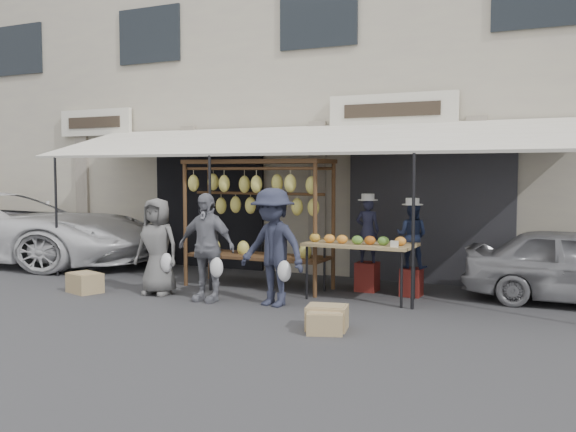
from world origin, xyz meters
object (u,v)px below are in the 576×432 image
object	(u,v)px
produce_table	(360,245)
crate_near_a	(327,318)
vendor_right	(412,235)
customer_mid	(206,247)
customer_left	(157,247)
crate_far	(85,283)
vendor_left	(368,230)
customer_right	(273,247)
crate_near_b	(325,323)
banana_rack	(257,198)

from	to	relation	value
produce_table	crate_near_a	xyz separation A→B (m)	(0.26, -2.02, -0.72)
vendor_right	customer_mid	distance (m)	3.32
customer_left	crate_far	distance (m)	1.42
vendor_left	customer_mid	distance (m)	2.76
vendor_right	crate_near_a	xyz separation A→B (m)	(-0.41, -2.65, -0.84)
customer_mid	customer_right	world-z (taller)	customer_right
crate_near_a	vendor_right	bearing A→B (deg)	81.19
produce_table	vendor_left	xyz separation A→B (m)	(-0.12, 0.75, 0.16)
produce_table	crate_near_b	distance (m)	2.36
banana_rack	customer_mid	world-z (taller)	banana_rack
customer_left	crate_near_b	bearing A→B (deg)	-22.53
banana_rack	vendor_left	world-z (taller)	banana_rack
vendor_left	customer_left	size ratio (longest dim) A/B	0.68
customer_mid	crate_near_a	size ratio (longest dim) A/B	3.30
customer_right	crate_near_b	xyz separation A→B (m)	(1.35, -1.21, -0.76)
banana_rack	customer_left	size ratio (longest dim) A/B	1.63
produce_table	customer_mid	bearing A→B (deg)	-152.29
produce_table	crate_near_a	distance (m)	2.16
produce_table	vendor_left	world-z (taller)	vendor_left
banana_rack	customer_left	bearing A→B (deg)	-133.67
customer_left	crate_near_b	xyz separation A→B (m)	(3.46, -1.18, -0.66)
banana_rack	crate_far	xyz separation A→B (m)	(-2.40, -1.64, -1.40)
customer_right	crate_far	world-z (taller)	customer_right
customer_right	crate_near_a	xyz separation A→B (m)	(1.29, -1.01, -0.74)
banana_rack	vendor_left	distance (m)	1.99
customer_mid	crate_near_a	bearing A→B (deg)	-20.26
banana_rack	crate_near_a	size ratio (longest dim) A/B	5.06
crate_near_a	produce_table	bearing A→B (deg)	97.41
produce_table	customer_right	distance (m)	1.44
crate_near_a	crate_near_b	distance (m)	0.21
vendor_right	crate_far	bearing A→B (deg)	23.97
customer_left	customer_right	world-z (taller)	customer_right
produce_table	crate_near_b	size ratio (longest dim) A/B	3.79
vendor_left	customer_right	world-z (taller)	customer_right
produce_table	customer_left	xyz separation A→B (m)	(-3.15, -1.03, -0.08)
produce_table	vendor_left	size ratio (longest dim) A/B	1.56
vendor_left	customer_right	xyz separation A→B (m)	(-0.91, -1.75, -0.15)
vendor_left	crate_far	distance (m)	4.84
banana_rack	customer_right	xyz separation A→B (m)	(0.93, -1.22, -0.67)
banana_rack	customer_mid	bearing A→B (deg)	-97.81
customer_right	customer_mid	bearing A→B (deg)	-162.29
customer_right	crate_near_a	distance (m)	1.80
produce_table	crate_near_b	world-z (taller)	produce_table
customer_left	customer_mid	size ratio (longest dim) A/B	0.94
vendor_left	vendor_right	xyz separation A→B (m)	(0.79, -0.11, -0.04)
crate_near_a	crate_far	size ratio (longest dim) A/B	0.93
banana_rack	vendor_right	bearing A→B (deg)	9.13
banana_rack	crate_near_b	distance (m)	3.62
vendor_right	crate_near_b	bearing A→B (deg)	84.57
vendor_left	crate_near_b	xyz separation A→B (m)	(0.44, -2.96, -0.90)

